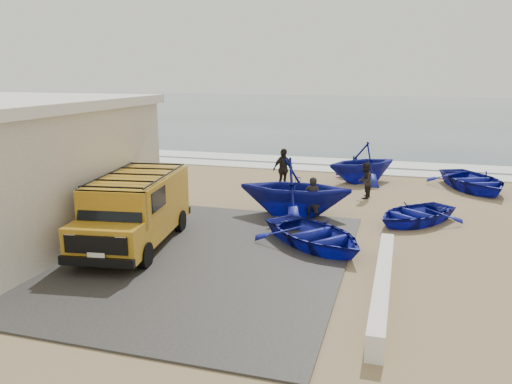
# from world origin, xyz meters

# --- Properties ---
(ground) EXTENTS (160.00, 160.00, 0.00)m
(ground) POSITION_xyz_m (0.00, 0.00, 0.00)
(ground) COLOR #8F7753
(slab) EXTENTS (12.00, 10.00, 0.05)m
(slab) POSITION_xyz_m (-2.00, -2.00, 0.03)
(slab) COLOR #373532
(slab) RESTS_ON ground
(ocean) EXTENTS (180.00, 88.00, 0.01)m
(ocean) POSITION_xyz_m (0.00, 56.00, 0.00)
(ocean) COLOR #385166
(ocean) RESTS_ON ground
(surf_line) EXTENTS (180.00, 1.60, 0.06)m
(surf_line) POSITION_xyz_m (0.00, 12.00, 0.03)
(surf_line) COLOR white
(surf_line) RESTS_ON ground
(surf_wash) EXTENTS (180.00, 2.20, 0.04)m
(surf_wash) POSITION_xyz_m (0.00, 14.50, 0.02)
(surf_wash) COLOR white
(surf_wash) RESTS_ON ground
(parapet) EXTENTS (0.35, 6.00, 0.55)m
(parapet) POSITION_xyz_m (5.00, -3.00, 0.28)
(parapet) COLOR silver
(parapet) RESTS_ON ground
(van) EXTENTS (2.65, 5.26, 2.16)m
(van) POSITION_xyz_m (-2.27, -1.51, 1.16)
(van) COLOR #B4801B
(van) RESTS_ON ground
(boat_near_left) EXTENTS (4.61, 4.50, 0.78)m
(boat_near_left) POSITION_xyz_m (2.91, -0.21, 0.39)
(boat_near_left) COLOR #141C9F
(boat_near_left) RESTS_ON ground
(boat_near_right) EXTENTS (3.96, 4.10, 0.69)m
(boat_near_right) POSITION_xyz_m (5.78, 3.16, 0.35)
(boat_near_right) COLOR #141C9F
(boat_near_right) RESTS_ON ground
(boat_mid_left) EXTENTS (4.21, 3.69, 2.12)m
(boat_mid_left) POSITION_xyz_m (1.63, 2.92, 1.06)
(boat_mid_left) COLOR #141C9F
(boat_mid_left) RESTS_ON ground
(boat_far_left) EXTENTS (4.78, 4.73, 1.91)m
(boat_far_left) POSITION_xyz_m (3.47, 9.42, 0.95)
(boat_far_left) COLOR #141C9F
(boat_far_left) RESTS_ON ground
(boat_far_right) EXTENTS (4.43, 5.09, 0.88)m
(boat_far_right) POSITION_xyz_m (8.35, 9.12, 0.44)
(boat_far_right) COLOR #141C9F
(boat_far_right) RESTS_ON ground
(fisherman_front) EXTENTS (0.59, 0.41, 1.56)m
(fisherman_front) POSITION_xyz_m (2.34, 2.55, 0.78)
(fisherman_front) COLOR black
(fisherman_front) RESTS_ON ground
(fisherman_middle) EXTENTS (0.68, 0.81, 1.50)m
(fisherman_middle) POSITION_xyz_m (3.85, 6.26, 0.75)
(fisherman_middle) COLOR black
(fisherman_middle) RESTS_ON ground
(fisherman_back) EXTENTS (1.01, 1.12, 1.83)m
(fisherman_back) POSITION_xyz_m (0.23, 6.93, 0.91)
(fisherman_back) COLOR black
(fisherman_back) RESTS_ON ground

